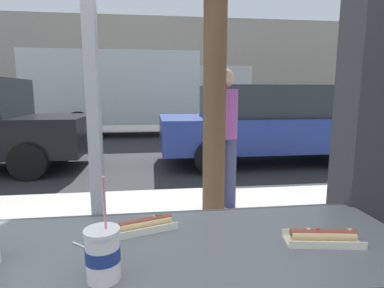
# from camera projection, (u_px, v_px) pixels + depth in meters

# --- Properties ---
(ground_plane) EXTENTS (60.00, 60.00, 0.00)m
(ground_plane) POSITION_uv_depth(u_px,v_px,m) (144.00, 143.00, 9.31)
(ground_plane) COLOR #2D2D30
(sidewalk_strip) EXTENTS (16.00, 2.80, 0.12)m
(sidewalk_strip) POSITION_uv_depth(u_px,v_px,m) (129.00, 240.00, 3.03)
(sidewalk_strip) COLOR #B2ADA3
(sidewalk_strip) RESTS_ON ground
(building_facade_far) EXTENTS (28.00, 1.20, 6.14)m
(building_facade_far) POSITION_uv_depth(u_px,v_px,m) (147.00, 68.00, 20.05)
(building_facade_far) COLOR #A89E8E
(building_facade_far) RESTS_ON ground
(soda_cup_right) EXTENTS (0.10, 0.10, 0.31)m
(soda_cup_right) POSITION_uv_depth(u_px,v_px,m) (103.00, 253.00, 0.88)
(soda_cup_right) COLOR white
(soda_cup_right) RESTS_ON window_counter
(hotdog_tray_near) EXTENTS (0.28, 0.14, 0.05)m
(hotdog_tray_near) POSITION_uv_depth(u_px,v_px,m) (323.00, 237.00, 1.10)
(hotdog_tray_near) COLOR beige
(hotdog_tray_near) RESTS_ON window_counter
(hotdog_tray_far) EXTENTS (0.25, 0.15, 0.05)m
(hotdog_tray_far) POSITION_uv_depth(u_px,v_px,m) (146.00, 225.00, 1.20)
(hotdog_tray_far) COLOR beige
(hotdog_tray_far) RESTS_ON window_counter
(loose_straw) EXTENTS (0.15, 0.13, 0.01)m
(loose_straw) POSITION_uv_depth(u_px,v_px,m) (90.00, 250.00, 1.05)
(loose_straw) COLOR white
(loose_straw) RESTS_ON window_counter
(parked_car_blue) EXTENTS (4.67, 2.00, 1.62)m
(parked_car_blue) POSITION_uv_depth(u_px,v_px,m) (268.00, 123.00, 6.61)
(parked_car_blue) COLOR #283D93
(parked_car_blue) RESTS_ON ground
(box_truck) EXTENTS (7.32, 2.44, 2.80)m
(box_truck) POSITION_uv_depth(u_px,v_px,m) (138.00, 90.00, 10.95)
(box_truck) COLOR silver
(box_truck) RESTS_ON ground
(pedestrian) EXTENTS (0.32, 0.32, 1.63)m
(pedestrian) POSITION_uv_depth(u_px,v_px,m) (224.00, 130.00, 3.62)
(pedestrian) COLOR #3B3F64
(pedestrian) RESTS_ON sidewalk_strip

